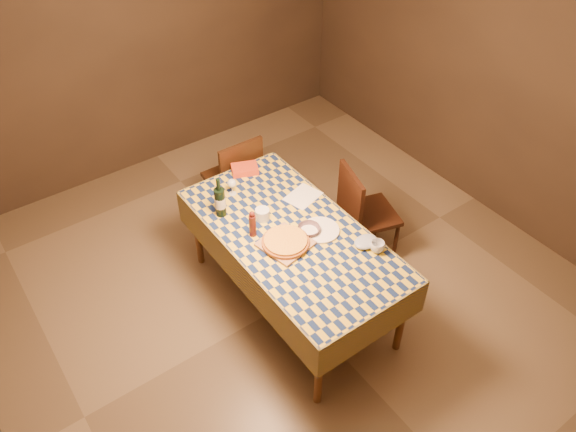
% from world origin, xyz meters
% --- Properties ---
extents(room, '(5.00, 5.10, 2.70)m').
position_xyz_m(room, '(0.00, 0.00, 1.35)').
color(room, brown).
rests_on(room, ground).
extents(dining_table, '(0.94, 1.84, 0.77)m').
position_xyz_m(dining_table, '(0.00, 0.00, 0.69)').
color(dining_table, brown).
rests_on(dining_table, ground).
extents(cutting_board, '(0.38, 0.38, 0.02)m').
position_xyz_m(cutting_board, '(-0.11, -0.07, 0.78)').
color(cutting_board, '#AE7A51').
rests_on(cutting_board, dining_table).
extents(pizza, '(0.35, 0.35, 0.03)m').
position_xyz_m(pizza, '(-0.11, -0.07, 0.81)').
color(pizza, '#914A18').
rests_on(pizza, cutting_board).
extents(pepper_mill, '(0.06, 0.06, 0.22)m').
position_xyz_m(pepper_mill, '(-0.24, 0.15, 0.87)').
color(pepper_mill, '#4E1712').
rests_on(pepper_mill, dining_table).
extents(bowl, '(0.20, 0.20, 0.05)m').
position_xyz_m(bowl, '(0.10, -0.07, 0.80)').
color(bowl, '#614851').
rests_on(bowl, dining_table).
extents(wine_glass, '(0.07, 0.07, 0.14)m').
position_xyz_m(wine_glass, '(-0.12, 0.64, 0.87)').
color(wine_glass, silver).
rests_on(wine_glass, dining_table).
extents(wine_bottle, '(0.11, 0.11, 0.33)m').
position_xyz_m(wine_bottle, '(-0.31, 0.48, 0.90)').
color(wine_bottle, black).
rests_on(wine_bottle, dining_table).
extents(deli_tub, '(0.14, 0.14, 0.09)m').
position_xyz_m(deli_tub, '(-0.09, 0.25, 0.81)').
color(deli_tub, white).
rests_on(deli_tub, dining_table).
extents(takeout_container, '(0.25, 0.22, 0.05)m').
position_xyz_m(takeout_container, '(0.12, 0.83, 0.80)').
color(takeout_container, red).
rests_on(takeout_container, dining_table).
extents(white_plate, '(0.32, 0.32, 0.02)m').
position_xyz_m(white_plate, '(0.18, -0.10, 0.78)').
color(white_plate, white).
rests_on(white_plate, dining_table).
extents(tumbler, '(0.13, 0.13, 0.08)m').
position_xyz_m(tumbler, '(0.38, -0.50, 0.81)').
color(tumbler, silver).
rests_on(tumbler, dining_table).
extents(flour_patch, '(0.32, 0.27, 0.00)m').
position_xyz_m(flour_patch, '(0.32, 0.29, 0.77)').
color(flour_patch, white).
rests_on(flour_patch, dining_table).
extents(flour_bag, '(0.19, 0.14, 0.05)m').
position_xyz_m(flour_bag, '(0.36, -0.40, 0.80)').
color(flour_bag, '#93A2BD').
rests_on(flour_bag, dining_table).
extents(chair_far, '(0.42, 0.43, 0.93)m').
position_xyz_m(chair_far, '(0.18, 1.10, 0.52)').
color(chair_far, black).
rests_on(chair_far, ground).
extents(chair_right, '(0.53, 0.52, 0.93)m').
position_xyz_m(chair_right, '(0.79, 0.10, 0.52)').
color(chair_right, black).
rests_on(chair_right, ground).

